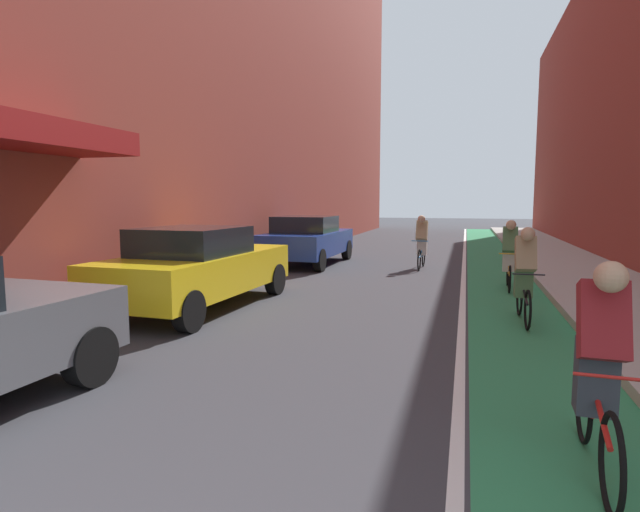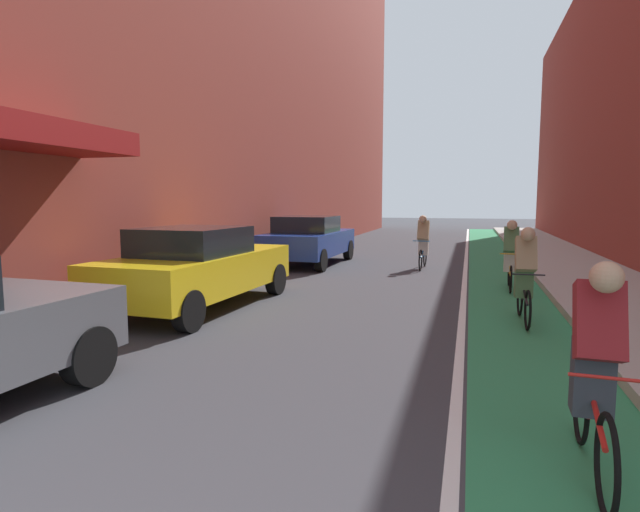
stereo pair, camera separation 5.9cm
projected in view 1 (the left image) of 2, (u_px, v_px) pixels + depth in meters
ground_plane at (394, 266)px, 15.70m from camera, size 87.38×87.38×0.00m
bike_lane_paint at (492, 262)px, 16.80m from camera, size 1.60×39.72×0.00m
lane_divider_stripe at (464, 261)px, 17.04m from camera, size 0.12×39.72×0.00m
sidewalk_right at (564, 262)px, 16.20m from camera, size 2.71×39.72×0.14m
building_facade_left at (250, 6)px, 18.16m from camera, size 4.15×39.72×17.86m
parked_sedan_yellow_cab at (197, 267)px, 9.54m from camera, size 2.06×4.52×1.53m
parked_sedan_blue at (307, 240)px, 16.10m from camera, size 2.06×4.34×1.53m
cyclist_lead at (599, 361)px, 3.72m from camera, size 0.48×1.72×1.61m
cyclist_mid at (525, 274)px, 8.40m from camera, size 0.48×1.69×1.60m
cyclist_trailing at (510, 252)px, 11.55m from camera, size 0.48×1.67×1.59m
cyclist_far at (422, 240)px, 15.05m from camera, size 0.48×1.67×1.59m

